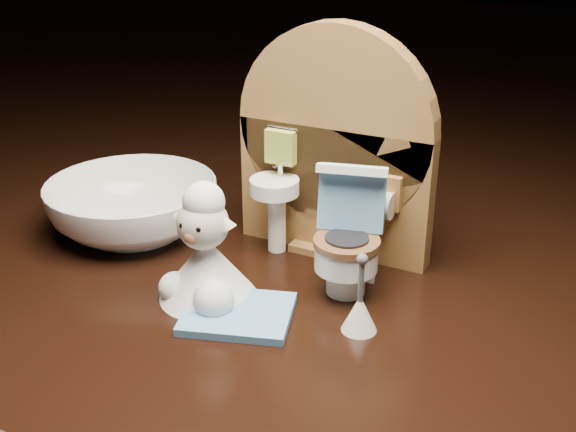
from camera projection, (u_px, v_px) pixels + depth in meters
name	position (u px, v px, depth m)	size (l,w,h in m)	color
backdrop_panel	(333.00, 157.00, 0.46)	(0.13, 0.05, 0.15)	brown
toy_toilet	(349.00, 244.00, 0.43)	(0.04, 0.05, 0.08)	white
bath_mat	(238.00, 314.00, 0.41)	(0.06, 0.05, 0.00)	#5A95C7
toilet_brush	(360.00, 311.00, 0.39)	(0.02, 0.02, 0.05)	white
plush_lamb	(205.00, 259.00, 0.42)	(0.06, 0.06, 0.08)	white
ceramic_bowl	(133.00, 207.00, 0.50)	(0.12, 0.12, 0.04)	white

